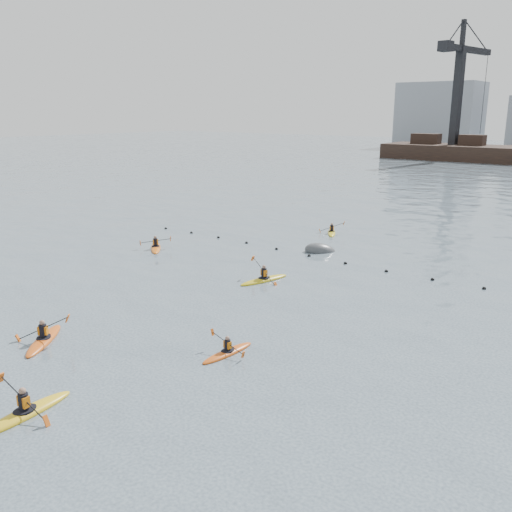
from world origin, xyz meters
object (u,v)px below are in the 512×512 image
Objects in this scene: kayaker_4 at (228,352)px; mooring_buoy at (320,251)px; kayaker_1 at (25,412)px; kayaker_2 at (156,247)px; kayaker_3 at (264,279)px; kayaker_0 at (44,339)px; kayaker_5 at (332,232)px.

mooring_buoy is (-6.15, 17.43, -0.09)m from kayaker_4.
kayaker_1 is 23.15m from kayaker_2.
kayaker_4 is at bearing -46.78° from kayaker_3.
mooring_buoy is (1.18, 21.57, -0.11)m from kayaker_0.
kayaker_0 reaches higher than kayaker_4.
kayaker_1 is 25.63m from mooring_buoy.
kayaker_0 is 13.46m from kayaker_3.
kayaker_3 is 1.49× the size of mooring_buoy.
kayaker_4 is 1.21× the size of mooring_buoy.
kayaker_1 reaches higher than kayaker_2.
kayaker_2 is 0.85× the size of kayaker_3.
kayaker_2 is 14.97m from kayaker_5.
kayaker_3 is at bearing -82.35° from mooring_buoy.
kayaker_3 reaches higher than kayaker_2.
kayaker_3 is at bearing 94.27° from kayaker_1.
kayaker_0 is 1.14× the size of kayaker_4.
kayaker_2 is at bearing -151.38° from kayaker_5.
kayaker_4 is at bearing -100.22° from kayaker_5.
kayaker_0 is 21.60m from mooring_buoy.
kayaker_3 reaches higher than kayaker_1.
kayaker_0 reaches higher than mooring_buoy.
kayaker_2 is 12.34m from mooring_buoy.
kayaker_5 reaches higher than kayaker_2.
kayaker_2 is 19.39m from kayaker_4.
kayaker_0 is 8.41m from kayaker_4.
kayaker_1 is 31.88m from kayaker_5.
kayaker_1 reaches higher than kayaker_4.
kayaker_2 is 1.05× the size of kayaker_4.
kayaker_1 is 8.21m from kayaker_4.
mooring_buoy is at bearing 93.72° from kayaker_1.
kayaker_3 reaches higher than kayaker_0.
kayaker_5 is at bearing -65.50° from kayaker_4.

